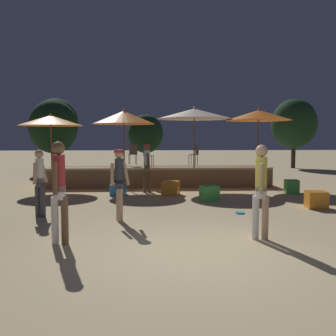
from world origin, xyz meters
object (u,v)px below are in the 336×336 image
object	(u,v)px
person_4	(261,188)
bistro_chair_2	(195,153)
cube_seat_4	(171,188)
patio_umbrella_3	(124,118)
cube_seat_3	(209,193)
bistro_chair_0	(133,152)
person_0	(59,187)
background_tree_1	(56,123)
background_tree_3	(53,127)
background_tree_2	(294,124)
person_1	(119,181)
patio_umbrella_2	(258,115)
frisbee_disc	(240,213)
person_2	(40,181)
person_3	(147,165)
patio_umbrella_0	(194,114)
bistro_chair_1	(147,153)
background_tree_0	(146,134)
cube_seat_5	(316,200)
patio_umbrella_1	(51,121)
cube_seat_0	(118,189)
cube_seat_1	(292,187)

from	to	relation	value
person_4	bistro_chair_2	distance (m)	9.19
cube_seat_4	bistro_chair_2	xyz separation A→B (m)	(1.28, 3.31, 1.11)
patio_umbrella_3	cube_seat_4	bearing A→B (deg)	-46.58
cube_seat_3	bistro_chair_0	world-z (taller)	bistro_chair_0
person_0	background_tree_1	bearing A→B (deg)	-69.54
background_tree_3	background_tree_2	bearing A→B (deg)	10.44
person_1	person_4	bearing A→B (deg)	44.45
patio_umbrella_2	frisbee_disc	bearing A→B (deg)	-111.20
person_2	person_3	distance (m)	4.88
person_1	background_tree_2	bearing A→B (deg)	133.52
patio_umbrella_0	bistro_chair_2	world-z (taller)	patio_umbrella_0
cube_seat_3	background_tree_1	size ratio (longest dim) A/B	0.12
frisbee_disc	bistro_chair_1	bearing A→B (deg)	112.48
background_tree_0	person_2	bearing A→B (deg)	-99.01
person_0	person_3	size ratio (longest dim) A/B	1.07
cube_seat_5	frisbee_disc	xyz separation A→B (m)	(-2.31, -0.64, -0.22)
person_4	background_tree_0	bearing A→B (deg)	-68.48
cube_seat_3	person_3	world-z (taller)	person_3
person_0	bistro_chair_2	bearing A→B (deg)	-104.46
background_tree_1	background_tree_2	distance (m)	16.40
person_1	cube_seat_3	bearing A→B (deg)	124.35
patio_umbrella_3	frisbee_disc	size ratio (longest dim) A/B	12.72
patio_umbrella_1	cube_seat_5	xyz separation A→B (m)	(8.36, -4.71, -2.39)
cube_seat_4	frisbee_disc	bearing A→B (deg)	-65.37
patio_umbrella_3	cube_seat_5	size ratio (longest dim) A/B	5.32
person_0	background_tree_1	distance (m)	20.96
bistro_chair_1	background_tree_3	world-z (taller)	background_tree_3
patio_umbrella_1	background_tree_3	bearing A→B (deg)	102.82
cube_seat_5	background_tree_2	distance (m)	15.53
person_4	background_tree_0	distance (m)	19.07
cube_seat_5	person_3	xyz separation A→B (m)	(-4.67, 3.38, 0.75)
person_4	background_tree_0	size ratio (longest dim) A/B	0.50
cube_seat_3	person_1	distance (m)	3.88
person_4	background_tree_3	size ratio (longest dim) A/B	0.44
cube_seat_0	person_2	bearing A→B (deg)	-114.88
patio_umbrella_0	background_tree_2	xyz separation A→B (m)	(7.96, 9.85, 0.05)
cube_seat_5	person_0	size ratio (longest dim) A/B	0.31
cube_seat_3	background_tree_3	distance (m)	12.67
person_2	patio_umbrella_2	bearing A→B (deg)	-115.83
background_tree_0	cube_seat_3	bearing A→B (deg)	-82.20
cube_seat_0	person_2	size ratio (longest dim) A/B	0.34
background_tree_1	cube_seat_0	bearing A→B (deg)	-69.35
cube_seat_1	person_4	distance (m)	6.66
frisbee_disc	cube_seat_5	bearing A→B (deg)	15.46
person_3	background_tree_1	xyz separation A→B (m)	(-6.37, 13.69, 2.11)
cube_seat_5	person_1	distance (m)	5.55
cube_seat_5	patio_umbrella_3	bearing A→B (deg)	140.73
person_4	bistro_chair_1	bearing A→B (deg)	-60.47
background_tree_3	bistro_chair_2	bearing A→B (deg)	-37.12
cube_seat_0	bistro_chair_2	world-z (taller)	bistro_chair_2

